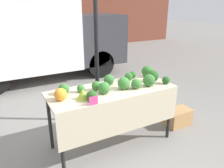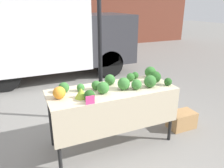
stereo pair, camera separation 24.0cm
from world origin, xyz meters
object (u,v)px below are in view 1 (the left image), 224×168
at_px(orange_cauliflower, 60,94).
at_px(parked_truck, 39,35).
at_px(produce_crate, 178,117).
at_px(price_sign, 93,101).

bearing_deg(orange_cauliflower, parked_truck, 82.39).
relative_size(orange_cauliflower, produce_crate, 0.36).
relative_size(price_sign, produce_crate, 0.25).
distance_m(parked_truck, price_sign, 4.25).
bearing_deg(price_sign, produce_crate, 8.62).
height_order(orange_cauliflower, produce_crate, orange_cauliflower).
bearing_deg(price_sign, orange_cauliflower, 134.02).
xyz_separation_m(orange_cauliflower, price_sign, (0.31, -0.32, -0.03)).
bearing_deg(parked_truck, orange_cauliflower, -97.61).
bearing_deg(price_sign, parked_truck, 87.17).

